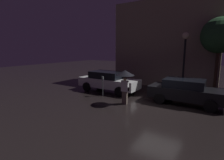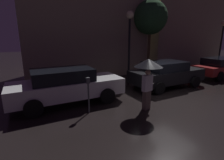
{
  "view_description": "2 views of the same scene",
  "coord_description": "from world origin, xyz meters",
  "px_view_note": "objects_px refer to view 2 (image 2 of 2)",
  "views": [
    {
      "loc": [
        2.95,
        -9.38,
        3.2
      ],
      "look_at": [
        -3.43,
        0.45,
        1.1
      ],
      "focal_mm": 28.0,
      "sensor_mm": 36.0,
      "label": 1
    },
    {
      "loc": [
        -5.94,
        -5.81,
        2.84
      ],
      "look_at": [
        -2.78,
        0.33,
        1.07
      ],
      "focal_mm": 28.0,
      "sensor_mm": 36.0,
      "label": 2
    }
  ],
  "objects_px": {
    "parked_car_white": "(67,85)",
    "parked_car_black": "(166,73)",
    "parked_car_red": "(220,66)",
    "street_lamp_near": "(130,29)",
    "parking_meter": "(88,91)",
    "street_lamp_far": "(223,32)",
    "pedestrian_with_umbrella": "(148,69)"
  },
  "relations": [
    {
      "from": "street_lamp_near",
      "to": "street_lamp_far",
      "type": "distance_m",
      "value": 9.63
    },
    {
      "from": "street_lamp_near",
      "to": "parked_car_black",
      "type": "bearing_deg",
      "value": -74.79
    },
    {
      "from": "parked_car_white",
      "to": "street_lamp_near",
      "type": "relative_size",
      "value": 1.07
    },
    {
      "from": "pedestrian_with_umbrella",
      "to": "street_lamp_near",
      "type": "xyz_separation_m",
      "value": [
        2.22,
        4.79,
        1.65
      ]
    },
    {
      "from": "parked_car_red",
      "to": "street_lamp_far",
      "type": "bearing_deg",
      "value": 31.4
    },
    {
      "from": "street_lamp_far",
      "to": "parked_car_black",
      "type": "bearing_deg",
      "value": -163.93
    },
    {
      "from": "parking_meter",
      "to": "parked_car_red",
      "type": "bearing_deg",
      "value": 8.29
    },
    {
      "from": "street_lamp_near",
      "to": "pedestrian_with_umbrella",
      "type": "bearing_deg",
      "value": -114.85
    },
    {
      "from": "parked_car_white",
      "to": "parked_car_black",
      "type": "distance_m",
      "value": 5.57
    },
    {
      "from": "parked_car_red",
      "to": "pedestrian_with_umbrella",
      "type": "distance_m",
      "value": 8.61
    },
    {
      "from": "parked_car_black",
      "to": "parking_meter",
      "type": "distance_m",
      "value": 5.26
    },
    {
      "from": "parked_car_white",
      "to": "parked_car_red",
      "type": "xyz_separation_m",
      "value": [
        10.86,
        0.13,
        -0.09
      ]
    },
    {
      "from": "parked_car_white",
      "to": "street_lamp_far",
      "type": "relative_size",
      "value": 1.13
    },
    {
      "from": "parked_car_red",
      "to": "parking_meter",
      "type": "bearing_deg",
      "value": -173.68
    },
    {
      "from": "parked_car_black",
      "to": "street_lamp_far",
      "type": "height_order",
      "value": "street_lamp_far"
    },
    {
      "from": "parked_car_white",
      "to": "parking_meter",
      "type": "height_order",
      "value": "parked_car_white"
    },
    {
      "from": "parked_car_red",
      "to": "street_lamp_near",
      "type": "xyz_separation_m",
      "value": [
        -6.04,
        2.55,
        2.57
      ]
    },
    {
      "from": "parked_car_black",
      "to": "pedestrian_with_umbrella",
      "type": "distance_m",
      "value": 3.71
    },
    {
      "from": "pedestrian_with_umbrella",
      "to": "street_lamp_far",
      "type": "xyz_separation_m",
      "value": [
        11.84,
        4.61,
        1.51
      ]
    },
    {
      "from": "parking_meter",
      "to": "street_lamp_far",
      "type": "relative_size",
      "value": 0.33
    },
    {
      "from": "parked_car_black",
      "to": "street_lamp_near",
      "type": "distance_m",
      "value": 3.79
    },
    {
      "from": "parking_meter",
      "to": "street_lamp_near",
      "type": "xyz_separation_m",
      "value": [
        4.35,
        4.06,
        2.43
      ]
    },
    {
      "from": "parking_meter",
      "to": "street_lamp_near",
      "type": "height_order",
      "value": "street_lamp_near"
    },
    {
      "from": "parked_car_white",
      "to": "parked_car_black",
      "type": "bearing_deg",
      "value": -0.48
    },
    {
      "from": "parking_meter",
      "to": "street_lamp_near",
      "type": "relative_size",
      "value": 0.31
    },
    {
      "from": "parked_car_red",
      "to": "street_lamp_far",
      "type": "relative_size",
      "value": 1.08
    },
    {
      "from": "parked_car_black",
      "to": "street_lamp_near",
      "type": "bearing_deg",
      "value": 104.24
    },
    {
      "from": "pedestrian_with_umbrella",
      "to": "parked_car_red",
      "type": "bearing_deg",
      "value": 6.5
    },
    {
      "from": "parked_car_white",
      "to": "street_lamp_near",
      "type": "xyz_separation_m",
      "value": [
        4.82,
        2.68,
        2.48
      ]
    },
    {
      "from": "parked_car_red",
      "to": "parked_car_black",
      "type": "bearing_deg",
      "value": -179.84
    },
    {
      "from": "pedestrian_with_umbrella",
      "to": "parking_meter",
      "type": "bearing_deg",
      "value": 152.32
    },
    {
      "from": "parked_car_red",
      "to": "parking_meter",
      "type": "xyz_separation_m",
      "value": [
        -10.39,
        -1.51,
        0.13
      ]
    }
  ]
}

